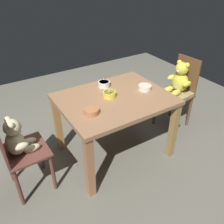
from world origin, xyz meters
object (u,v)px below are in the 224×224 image
teddy_chair_near_left (17,144)px  porridge_bowl_cream_near_right (145,87)px  dining_table (115,107)px  porridge_bowl_white_far_center (104,84)px  porridge_bowl_terracotta_near_left (91,111)px  porridge_bowl_yellow_center (109,94)px  teddy_chair_near_right (178,85)px

teddy_chair_near_left → porridge_bowl_cream_near_right: bearing=-3.8°
dining_table → porridge_bowl_white_far_center: size_ratio=8.46×
dining_table → porridge_bowl_cream_near_right: size_ratio=7.81×
dining_table → teddy_chair_near_left: 1.02m
teddy_chair_near_left → porridge_bowl_terracotta_near_left: bearing=-15.3°
porridge_bowl_cream_near_right → porridge_bowl_terracotta_near_left: bearing=-170.9°
dining_table → teddy_chair_near_left: bearing=179.0°
dining_table → porridge_bowl_terracotta_near_left: size_ratio=8.01×
porridge_bowl_yellow_center → porridge_bowl_white_far_center: 0.25m
porridge_bowl_cream_near_right → dining_table: bearing=176.1°
teddy_chair_near_left → porridge_bowl_yellow_center: size_ratio=6.60×
porridge_bowl_yellow_center → dining_table: bearing=-50.8°
dining_table → teddy_chair_near_right: (1.00, 0.06, -0.03)m
porridge_bowl_yellow_center → porridge_bowl_white_far_center: bearing=72.5°
dining_table → teddy_chair_near_right: bearing=3.2°
dining_table → porridge_bowl_white_far_center: 0.32m
porridge_bowl_yellow_center → porridge_bowl_terracotta_near_left: bearing=-148.9°
porridge_bowl_terracotta_near_left → teddy_chair_near_left: bearing=166.8°
teddy_chair_near_right → porridge_bowl_yellow_center: bearing=-4.4°
dining_table → teddy_chair_near_right: size_ratio=1.22×
teddy_chair_near_left → porridge_bowl_cream_near_right: 1.40m
teddy_chair_near_right → porridge_bowl_white_far_center: size_ratio=6.95×
porridge_bowl_cream_near_right → teddy_chair_near_right: bearing=7.4°
teddy_chair_near_right → porridge_bowl_terracotta_near_left: (-1.35, -0.20, 0.17)m
porridge_bowl_cream_near_right → porridge_bowl_white_far_center: porridge_bowl_white_far_center is taller
porridge_bowl_white_far_center → porridge_bowl_terracotta_near_left: bearing=-132.3°
porridge_bowl_white_far_center → dining_table: bearing=-97.7°
teddy_chair_near_right → porridge_bowl_cream_near_right: 0.66m
porridge_bowl_cream_near_right → porridge_bowl_terracotta_near_left: same height
porridge_bowl_cream_near_right → teddy_chair_near_left: bearing=178.2°
teddy_chair_near_right → porridge_bowl_cream_near_right: teddy_chair_near_right is taller
porridge_bowl_white_far_center → teddy_chair_near_right: bearing=-12.9°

